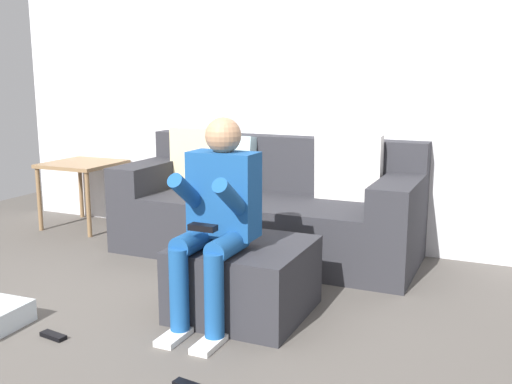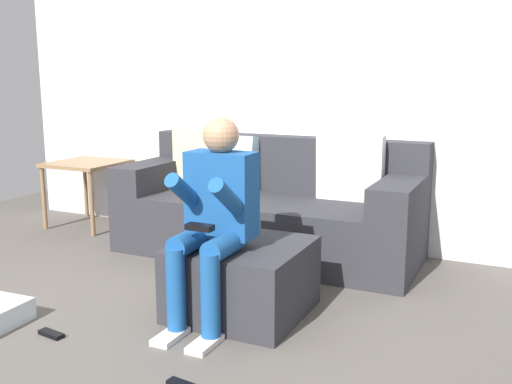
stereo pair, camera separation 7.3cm
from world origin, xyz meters
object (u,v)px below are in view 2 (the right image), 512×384
Objects in this scene: ottoman at (242,278)px; remote_by_storage_bin at (51,334)px; couch_sectional at (268,209)px; side_table at (87,170)px; person_seated at (214,211)px.

ottoman reaches higher than remote_by_storage_bin.
remote_by_storage_bin is (-0.73, -0.67, -0.19)m from ottoman.
couch_sectional is at bearing 85.38° from remote_by_storage_bin.
couch_sectional is at bearing -1.97° from side_table.
ottoman is at bearing 65.64° from person_seated.
person_seated is 7.27× the size of remote_by_storage_bin.
side_table is 3.89× the size of remote_by_storage_bin.
ottoman is 4.55× the size of remote_by_storage_bin.
ottoman is (0.33, -1.09, -0.13)m from couch_sectional.
ottoman is 1.17× the size of side_table.
person_seated reaches higher than couch_sectional.
person_seated is 2.37m from side_table.
person_seated is at bearing 45.92° from remote_by_storage_bin.
ottoman is 1.01m from remote_by_storage_bin.
side_table is (-2.05, 1.15, 0.29)m from ottoman.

